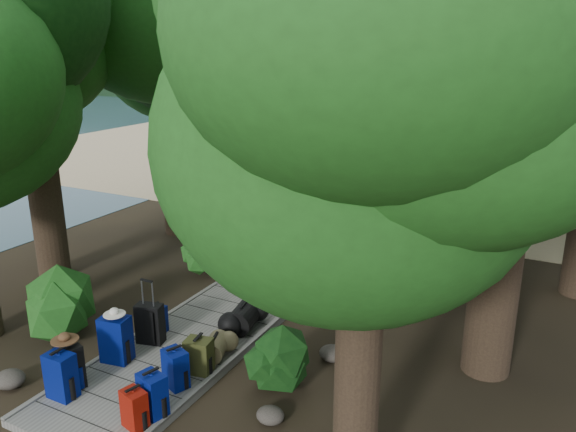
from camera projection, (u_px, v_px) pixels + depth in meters
The scene contains 47 objects.
ground at pixel (253, 300), 11.43m from camera, with size 120.00×120.00×0.00m, color #2E2417.
sand_beach at pixel (436, 161), 25.02m from camera, with size 40.00×22.00×0.02m, color tan.
water_bay at pixel (76, 107), 46.70m from camera, with size 50.00×60.00×0.02m, color #2B4C5A.
distant_hill at pixel (174, 86), 69.75m from camera, with size 32.00×16.00×12.00m, color black.
boardwalk at pixel (276, 279), 12.26m from camera, with size 2.00×12.00×0.12m, color gray.
backpack_left_a at pixel (61, 373), 7.98m from camera, with size 0.40×0.28×0.76m, color #050E71, non-canonical shape.
backpack_left_b at pixel (70, 363), 8.25m from camera, with size 0.41×0.29×0.75m, color black, non-canonical shape.
backpack_left_c at pixel (116, 337), 8.90m from camera, with size 0.45×0.32×0.84m, color #050E71, non-canonical shape.
backpack_left_d at pixel (156, 318), 9.83m from camera, with size 0.35×0.25×0.54m, color #050E71, non-canonical shape.
backpack_right_a at pixel (134, 407), 7.37m from camera, with size 0.33×0.24×0.60m, color maroon, non-canonical shape.
backpack_right_b at pixel (152, 393), 7.59m from camera, with size 0.38×0.27×0.69m, color #050E71, non-canonical shape.
backpack_right_c at pixel (175, 367), 8.25m from camera, with size 0.38×0.27×0.64m, color #050E71, non-canonical shape.
backpack_right_d at pixel (199, 354), 8.61m from camera, with size 0.40×0.29×0.61m, color #394018, non-canonical shape.
duffel_right_khaki at pixel (216, 347), 9.07m from camera, with size 0.35×0.53×0.35m, color brown, non-canonical shape.
duffel_right_black at pixel (244, 317), 9.97m from camera, with size 0.45×0.72×0.45m, color black, non-canonical shape.
suitcase_on_boardwalk at pixel (150, 324), 9.47m from camera, with size 0.45×0.25×0.69m, color black, non-canonical shape.
lone_suitcase_on_sand at pixel (390, 193), 18.15m from camera, with size 0.43×0.25×0.68m, color black, non-canonical shape.
hat_brown at pixel (64, 337), 8.12m from camera, with size 0.40×0.40×0.12m, color #51351E, non-canonical shape.
hat_white at pixel (114, 311), 8.70m from camera, with size 0.34×0.34×0.11m, color silver, non-canonical shape.
kayak at pixel (306, 172), 22.11m from camera, with size 0.62×2.85×0.28m, color #BF3710.
sun_lounger at pixel (489, 191), 18.80m from camera, with size 0.53×1.65×0.53m, color silver, non-canonical shape.
tree_right_a at pixel (366, 175), 5.62m from camera, with size 4.47×4.47×7.46m, color black, non-canonical shape.
tree_right_b at pixel (526, 13), 7.41m from camera, with size 6.02×6.02×10.76m, color black, non-canonical shape.
tree_right_c at pixel (484, 77), 10.52m from camera, with size 5.08×5.08×8.79m, color black, non-canonical shape.
tree_right_e at pixel (535, 61), 14.52m from camera, with size 5.09×5.09×9.16m, color black, non-canonical shape.
tree_left_b at pixel (25, 46), 11.25m from camera, with size 5.50×5.50×9.89m, color black, non-canonical shape.
tree_left_c at pixel (167, 69), 14.24m from camera, with size 5.03×5.03×8.75m, color black, non-canonical shape.
tree_back_a at pixel (403, 49), 23.15m from camera, with size 5.54×5.54×9.59m, color black, non-canonical shape.
tree_back_b at pixel (485, 32), 22.23m from camera, with size 6.11×6.11×10.91m, color black, non-canonical shape.
tree_back_d at pixel (318, 77), 24.67m from camera, with size 4.32×4.32×7.20m, color black, non-canonical shape.
palm_right_a at pixel (468, 79), 14.08m from camera, with size 4.86×4.86×8.28m, color #1C4713, non-canonical shape.
palm_right_b at pixel (571, 53), 17.47m from camera, with size 4.88×4.88×9.43m, color #1C4713, non-canonical shape.
palm_right_c at pixel (488, 85), 20.38m from camera, with size 4.46×4.46×7.10m, color #1C4713, non-canonical shape.
palm_left_a at pixel (247, 80), 18.14m from camera, with size 4.87×4.87×7.74m, color #1C4713, non-canonical shape.
rock_left_a at pixel (10, 379), 8.49m from camera, with size 0.48×0.43×0.26m, color #4C473F, non-canonical shape.
rock_left_b at pixel (61, 313), 10.62m from camera, with size 0.39×0.35×0.22m, color #4C473F, non-canonical shape.
rock_left_c at pixel (221, 268), 12.67m from camera, with size 0.53×0.48×0.29m, color #4C473F, non-canonical shape.
rock_left_d at pixel (244, 235), 15.06m from camera, with size 0.28×0.25×0.16m, color #4C473F, non-canonical shape.
rock_right_a at pixel (270, 415), 7.69m from camera, with size 0.40×0.36×0.22m, color #4C473F, non-canonical shape.
rock_right_b at pixel (333, 353), 9.21m from camera, with size 0.45×0.41×0.25m, color #4C473F, non-canonical shape.
rock_right_c at pixel (356, 280), 12.14m from camera, with size 0.34×0.31×0.19m, color #4C473F, non-canonical shape.
shrub_left_a at pixel (55, 309), 9.78m from camera, with size 1.25×1.25×1.13m, color #1D5118, non-canonical shape.
shrub_left_b at pixel (199, 259), 12.57m from camera, with size 0.85×0.85×0.76m, color #1D5118, non-canonical shape.
shrub_left_c at pixel (259, 205), 16.11m from camera, with size 1.26×1.26×1.13m, color #1D5118, non-canonical shape.
shrub_right_a at pixel (276, 362), 8.33m from camera, with size 1.02×1.02×0.92m, color #1D5118, non-canonical shape.
shrub_right_b at pixel (417, 263), 12.00m from camera, with size 1.11×1.11×1.00m, color #1D5118, non-canonical shape.
shrub_right_c at pixel (421, 219), 15.57m from camera, with size 0.78×0.78×0.70m, color #1D5118, non-canonical shape.
Camera 1 is at (5.42, -8.94, 4.98)m, focal length 35.00 mm.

